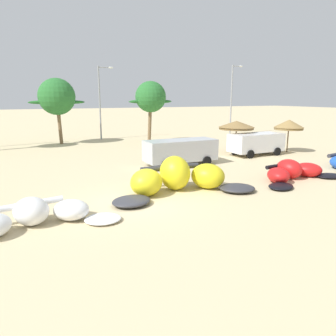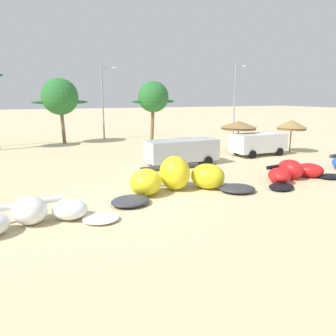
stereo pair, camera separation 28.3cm
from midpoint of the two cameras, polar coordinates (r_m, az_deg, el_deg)
ground_plane at (r=15.58m, az=-6.06°, el=-5.90°), size 260.00×260.00×0.00m
kite_left at (r=13.51m, az=-23.07°, el=-7.88°), size 6.46×3.57×1.09m
kite_left_of_center at (r=16.95m, az=1.32°, el=-1.87°), size 8.05×3.82×1.82m
kite_center at (r=20.86m, az=20.82°, el=-0.67°), size 6.44×3.36×1.17m
beach_umbrella_middle at (r=29.20m, az=11.67°, el=7.40°), size 3.15×3.15×2.83m
beach_umbrella_near_palms at (r=30.88m, az=20.23°, el=7.17°), size 2.61×2.61×2.91m
parked_van at (r=28.54m, az=14.79°, el=4.37°), size 4.75×2.36×1.84m
parked_car_second at (r=23.53m, az=1.61°, el=3.15°), size 5.24×2.23×1.84m
palm_left_of_gap at (r=35.98m, az=-19.18°, el=11.70°), size 5.63×3.75×6.78m
palm_center_left at (r=35.30m, az=-3.31°, el=12.30°), size 4.91×3.27×6.52m
lamppost_west_center at (r=38.81m, az=-11.91°, el=11.84°), size 1.81×0.24×8.29m
lamppost_east_center at (r=43.95m, az=11.03°, el=12.28°), size 1.66×0.24×8.88m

